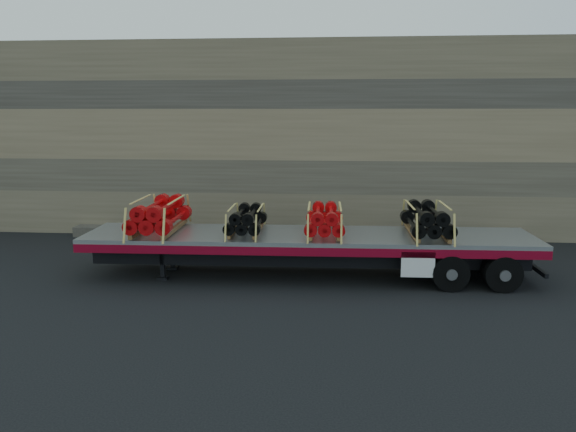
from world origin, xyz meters
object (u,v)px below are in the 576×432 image
at_px(trailer, 308,255).
at_px(bundle_rear, 427,221).
at_px(bundle_midrear, 325,221).
at_px(bundle_front, 159,216).
at_px(bundle_midfront, 246,221).

bearing_deg(trailer, bundle_rear, 0.00).
height_order(trailer, bundle_midrear, bundle_midrear).
bearing_deg(bundle_rear, bundle_midrear, 180.00).
height_order(bundle_front, bundle_rear, bundle_front).
xyz_separation_m(trailer, bundle_rear, (3.20, 0.08, 1.01)).
relative_size(bundle_front, bundle_rear, 1.10).
height_order(trailer, bundle_midfront, bundle_midfront).
xyz_separation_m(bundle_midrear, bundle_rear, (2.75, 0.07, 0.03)).
xyz_separation_m(bundle_front, bundle_midrear, (4.57, 0.11, -0.07)).
xyz_separation_m(bundle_front, bundle_midfront, (2.42, 0.06, -0.10)).
bearing_deg(bundle_rear, trailer, -180.00).
bearing_deg(bundle_front, trailer, 0.00).
relative_size(trailer, bundle_midrear, 5.88).
bearing_deg(bundle_midrear, bundle_rear, -0.00).
xyz_separation_m(bundle_midfront, bundle_rear, (4.90, 0.12, 0.06)).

